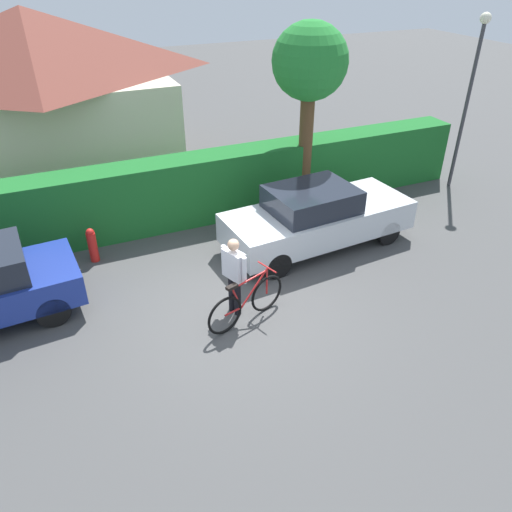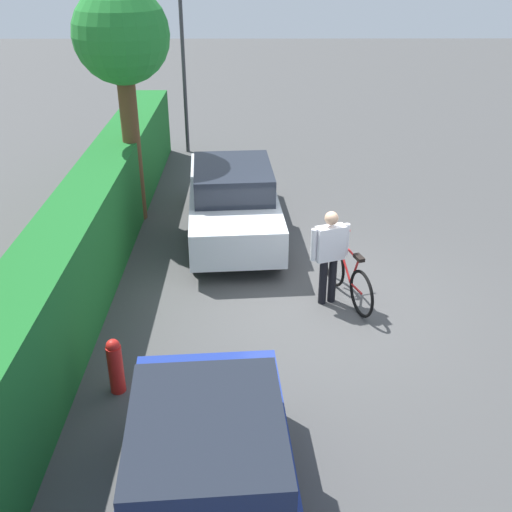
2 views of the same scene
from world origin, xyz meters
TOP-DOWN VIEW (x-y plane):
  - ground_plane at (0.00, 0.00)m, footprint 60.00×60.00m
  - hedge_row at (0.00, 3.88)m, footprint 16.19×0.90m
  - parked_car_near at (-4.57, 1.51)m, footprint 4.08×1.93m
  - parked_car_far at (2.64, 1.50)m, footprint 4.53×2.01m
  - bicycle at (0.08, -0.44)m, footprint 1.71×0.69m
  - person_rider at (-0.03, -0.11)m, footprint 0.35×0.62m
  - street_lamp at (7.99, 2.93)m, footprint 0.28×0.28m
  - tree_kerbside at (3.41, 3.55)m, footprint 1.83×1.83m
  - fire_hydrant at (-2.23, 2.88)m, footprint 0.20×0.20m

SIDE VIEW (x-z plane):
  - ground_plane at x=0.00m, z-range 0.00..0.00m
  - fire_hydrant at x=-2.23m, z-range 0.01..0.82m
  - bicycle at x=0.08m, z-range -0.08..0.91m
  - parked_car_near at x=-4.57m, z-range 0.01..1.46m
  - parked_car_far at x=2.64m, z-range 0.00..1.49m
  - hedge_row at x=0.00m, z-range 0.00..1.69m
  - person_rider at x=-0.03m, z-range 0.13..1.74m
  - street_lamp at x=7.99m, z-range 0.64..5.29m
  - tree_kerbside at x=3.41m, z-range 1.27..5.91m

